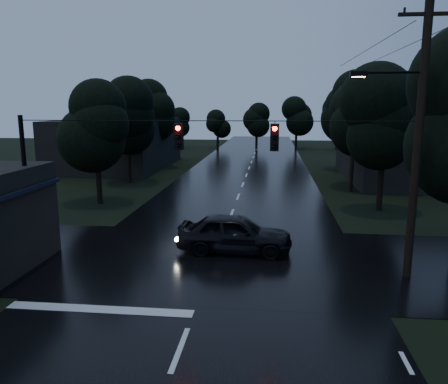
# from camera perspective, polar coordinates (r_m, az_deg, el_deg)

# --- Properties ---
(main_road) EXTENTS (12.00, 120.00, 0.02)m
(main_road) POSITION_cam_1_polar(r_m,az_deg,el_deg) (35.94, 2.47, 0.94)
(main_road) COLOR black
(main_road) RESTS_ON ground
(cross_street) EXTENTS (60.00, 9.00, 0.02)m
(cross_street) POSITION_cam_1_polar(r_m,az_deg,el_deg) (18.56, -1.27, -8.81)
(cross_street) COLOR black
(cross_street) RESTS_ON ground
(building_far_right) EXTENTS (10.00, 14.00, 4.40)m
(building_far_right) POSITION_cam_1_polar(r_m,az_deg,el_deg) (41.22, 22.77, 4.48)
(building_far_right) COLOR black
(building_far_right) RESTS_ON ground
(building_far_left) EXTENTS (10.00, 16.00, 5.00)m
(building_far_left) POSITION_cam_1_polar(r_m,az_deg,el_deg) (48.30, -13.59, 6.23)
(building_far_left) COLOR black
(building_far_left) RESTS_ON ground
(utility_pole_main) EXTENTS (3.50, 0.30, 10.00)m
(utility_pole_main) POSITION_cam_1_polar(r_m,az_deg,el_deg) (17.12, 23.75, 6.62)
(utility_pole_main) COLOR black
(utility_pole_main) RESTS_ON ground
(utility_pole_far) EXTENTS (2.00, 0.30, 7.50)m
(utility_pole_far) POSITION_cam_1_polar(r_m,az_deg,el_deg) (33.93, 16.52, 6.50)
(utility_pole_far) COLOR black
(utility_pole_far) RESTS_ON ground
(anchor_pole_left) EXTENTS (0.18, 0.18, 6.00)m
(anchor_pole_left) POSITION_cam_1_polar(r_m,az_deg,el_deg) (19.31, -24.38, 0.20)
(anchor_pole_left) COLOR black
(anchor_pole_left) RESTS_ON ground
(span_signals) EXTENTS (15.00, 0.37, 1.12)m
(span_signals) POSITION_cam_1_polar(r_m,az_deg,el_deg) (16.43, 0.13, 7.34)
(span_signals) COLOR black
(span_signals) RESTS_ON ground
(tree_left_a) EXTENTS (3.92, 3.92, 8.26)m
(tree_left_a) POSITION_cam_1_polar(r_m,az_deg,el_deg) (29.57, -16.42, 8.55)
(tree_left_a) COLOR black
(tree_left_a) RESTS_ON ground
(tree_left_b) EXTENTS (4.20, 4.20, 8.85)m
(tree_left_b) POSITION_cam_1_polar(r_m,az_deg,el_deg) (37.27, -12.57, 9.74)
(tree_left_b) COLOR black
(tree_left_b) RESTS_ON ground
(tree_left_c) EXTENTS (4.48, 4.48, 9.44)m
(tree_left_c) POSITION_cam_1_polar(r_m,az_deg,el_deg) (47.00, -9.34, 10.53)
(tree_left_c) COLOR black
(tree_left_c) RESTS_ON ground
(tree_right_a) EXTENTS (4.20, 4.20, 8.85)m
(tree_right_a) POSITION_cam_1_polar(r_m,az_deg,el_deg) (28.13, 20.28, 8.98)
(tree_right_a) COLOR black
(tree_right_a) RESTS_ON ground
(tree_right_b) EXTENTS (4.48, 4.48, 9.44)m
(tree_right_b) POSITION_cam_1_polar(r_m,az_deg,el_deg) (36.06, 18.21, 10.02)
(tree_right_b) COLOR black
(tree_right_b) RESTS_ON ground
(tree_right_c) EXTENTS (4.76, 4.76, 10.03)m
(tree_right_c) POSITION_cam_1_polar(r_m,az_deg,el_deg) (45.99, 16.42, 10.69)
(tree_right_c) COLOR black
(tree_right_c) RESTS_ON ground
(car) EXTENTS (5.07, 2.19, 1.70)m
(car) POSITION_cam_1_polar(r_m,az_deg,el_deg) (19.26, 1.42, -5.40)
(car) COLOR black
(car) RESTS_ON ground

